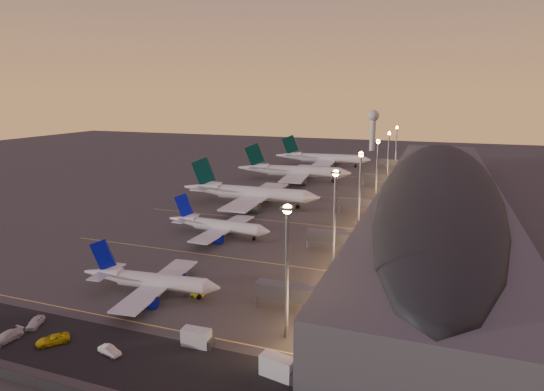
{
  "coord_description": "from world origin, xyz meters",
  "views": [
    {
      "loc": [
        60.23,
        -114.15,
        44.93
      ],
      "look_at": [
        2.0,
        45.0,
        7.0
      ],
      "focal_mm": 30.0,
      "sensor_mm": 36.0,
      "label": 1
    }
  ],
  "objects_px": {
    "airliner_narrow_north": "(218,226)",
    "service_van_d": "(53,340)",
    "baggage_tug_b": "(294,292)",
    "service_van_a": "(6,337)",
    "service_van_e": "(110,351)",
    "radar_tower": "(373,123)",
    "airliner_wide_near": "(250,193)",
    "airliner_narrow_south": "(150,281)",
    "baggage_tug_a": "(195,294)",
    "catering_truck_a": "(198,338)",
    "catering_truck_b": "(279,368)",
    "airliner_wide_mid": "(293,171)",
    "airliner_wide_far": "(322,158)",
    "service_van_c": "(35,322)"
  },
  "relations": [
    {
      "from": "airliner_wide_far",
      "to": "radar_tower",
      "type": "height_order",
      "value": "radar_tower"
    },
    {
      "from": "catering_truck_b",
      "to": "radar_tower",
      "type": "bearing_deg",
      "value": 106.39
    },
    {
      "from": "airliner_narrow_south",
      "to": "service_van_a",
      "type": "xyz_separation_m",
      "value": [
        -13.05,
        -26.91,
        -2.28
      ]
    },
    {
      "from": "airliner_wide_far",
      "to": "service_van_c",
      "type": "relative_size",
      "value": 12.08
    },
    {
      "from": "baggage_tug_b",
      "to": "service_van_d",
      "type": "distance_m",
      "value": 50.27
    },
    {
      "from": "baggage_tug_a",
      "to": "service_van_e",
      "type": "distance_m",
      "value": 26.37
    },
    {
      "from": "airliner_wide_mid",
      "to": "baggage_tug_a",
      "type": "distance_m",
      "value": 144.26
    },
    {
      "from": "airliner_wide_near",
      "to": "airliner_wide_far",
      "type": "bearing_deg",
      "value": 86.81
    },
    {
      "from": "service_van_e",
      "to": "radar_tower",
      "type": "bearing_deg",
      "value": 12.44
    },
    {
      "from": "catering_truck_a",
      "to": "airliner_wide_near",
      "type": "bearing_deg",
      "value": 106.15
    },
    {
      "from": "airliner_wide_far",
      "to": "airliner_narrow_south",
      "type": "bearing_deg",
      "value": -91.31
    },
    {
      "from": "airliner_narrow_south",
      "to": "service_van_d",
      "type": "bearing_deg",
      "value": -105.75
    },
    {
      "from": "baggage_tug_b",
      "to": "catering_truck_b",
      "type": "distance_m",
      "value": 31.83
    },
    {
      "from": "baggage_tug_b",
      "to": "catering_truck_a",
      "type": "height_order",
      "value": "catering_truck_a"
    },
    {
      "from": "catering_truck_b",
      "to": "service_van_a",
      "type": "distance_m",
      "value": 51.73
    },
    {
      "from": "baggage_tug_a",
      "to": "service_van_e",
      "type": "relative_size",
      "value": 0.94
    },
    {
      "from": "baggage_tug_b",
      "to": "service_van_e",
      "type": "height_order",
      "value": "service_van_e"
    },
    {
      "from": "airliner_wide_near",
      "to": "service_van_c",
      "type": "distance_m",
      "value": 107.92
    },
    {
      "from": "airliner_wide_mid",
      "to": "catering_truck_a",
      "type": "distance_m",
      "value": 164.26
    },
    {
      "from": "airliner_narrow_south",
      "to": "airliner_wide_near",
      "type": "relative_size",
      "value": 0.57
    },
    {
      "from": "service_van_a",
      "to": "service_van_d",
      "type": "bearing_deg",
      "value": 21.89
    },
    {
      "from": "catering_truck_a",
      "to": "service_van_a",
      "type": "relative_size",
      "value": 0.96
    },
    {
      "from": "airliner_wide_mid",
      "to": "catering_truck_b",
      "type": "distance_m",
      "value": 172.0
    },
    {
      "from": "airliner_narrow_south",
      "to": "baggage_tug_a",
      "type": "height_order",
      "value": "airliner_narrow_south"
    },
    {
      "from": "airliner_narrow_south",
      "to": "service_van_a",
      "type": "relative_size",
      "value": 5.59
    },
    {
      "from": "baggage_tug_b",
      "to": "service_van_e",
      "type": "distance_m",
      "value": 42.01
    },
    {
      "from": "catering_truck_a",
      "to": "service_van_e",
      "type": "bearing_deg",
      "value": -151.04
    },
    {
      "from": "baggage_tug_b",
      "to": "airliner_wide_near",
      "type": "bearing_deg",
      "value": 104.66
    },
    {
      "from": "airliner_wide_far",
      "to": "catering_truck_b",
      "type": "relative_size",
      "value": 9.18
    },
    {
      "from": "airliner_narrow_south",
      "to": "airliner_wide_mid",
      "type": "bearing_deg",
      "value": 88.78
    },
    {
      "from": "airliner_narrow_north",
      "to": "service_van_d",
      "type": "bearing_deg",
      "value": -86.77
    },
    {
      "from": "service_van_d",
      "to": "catering_truck_b",
      "type": "bearing_deg",
      "value": 46.66
    },
    {
      "from": "airliner_wide_near",
      "to": "service_van_d",
      "type": "relative_size",
      "value": 10.32
    },
    {
      "from": "baggage_tug_b",
      "to": "service_van_c",
      "type": "distance_m",
      "value": 54.08
    },
    {
      "from": "airliner_narrow_north",
      "to": "radar_tower",
      "type": "height_order",
      "value": "radar_tower"
    },
    {
      "from": "airliner_wide_near",
      "to": "airliner_wide_mid",
      "type": "xyz_separation_m",
      "value": [
        0.77,
        57.89,
        0.09
      ]
    },
    {
      "from": "airliner_wide_near",
      "to": "airliner_narrow_south",
      "type": "bearing_deg",
      "value": -83.65
    },
    {
      "from": "airliner_wide_mid",
      "to": "radar_tower",
      "type": "xyz_separation_m",
      "value": [
        20.65,
        147.47,
        16.85
      ]
    },
    {
      "from": "service_van_e",
      "to": "airliner_wide_near",
      "type": "bearing_deg",
      "value": 22.91
    },
    {
      "from": "baggage_tug_b",
      "to": "service_van_a",
      "type": "height_order",
      "value": "service_van_a"
    },
    {
      "from": "service_van_a",
      "to": "airliner_wide_near",
      "type": "bearing_deg",
      "value": 95.94
    },
    {
      "from": "airliner_narrow_north",
      "to": "radar_tower",
      "type": "distance_m",
      "value": 248.85
    },
    {
      "from": "baggage_tug_b",
      "to": "service_van_d",
      "type": "xyz_separation_m",
      "value": [
        -35.31,
        -35.78,
        0.3
      ]
    },
    {
      "from": "service_van_a",
      "to": "catering_truck_a",
      "type": "bearing_deg",
      "value": 24.14
    },
    {
      "from": "airliner_narrow_south",
      "to": "baggage_tug_a",
      "type": "bearing_deg",
      "value": 7.61
    },
    {
      "from": "airliner_wide_mid",
      "to": "airliner_wide_far",
      "type": "xyz_separation_m",
      "value": [
        2.44,
        53.72,
        -0.01
      ]
    },
    {
      "from": "airliner_narrow_south",
      "to": "service_van_e",
      "type": "xyz_separation_m",
      "value": [
        7.91,
        -23.84,
        -2.41
      ]
    },
    {
      "from": "airliner_wide_near",
      "to": "baggage_tug_a",
      "type": "bearing_deg",
      "value": -76.78
    },
    {
      "from": "airliner_narrow_north",
      "to": "service_van_e",
      "type": "xyz_separation_m",
      "value": [
        13.13,
        -68.57,
        -2.64
      ]
    },
    {
      "from": "service_van_e",
      "to": "airliner_wide_mid",
      "type": "bearing_deg",
      "value": 19.19
    }
  ]
}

